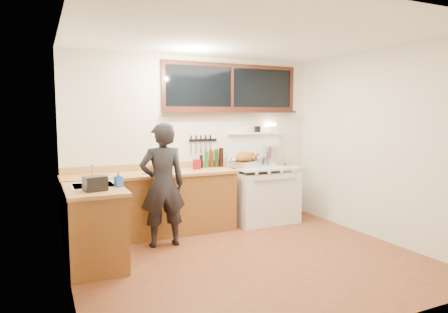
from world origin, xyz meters
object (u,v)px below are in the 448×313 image
vintage_stove (263,193)px  man (163,185)px  roast_turkey (245,161)px  cutting_board (157,169)px

vintage_stove → man: size_ratio=0.98×
roast_turkey → man: bearing=-161.1°
cutting_board → man: bearing=-97.3°
vintage_stove → roast_turkey: vintage_stove is taller
vintage_stove → cutting_board: size_ratio=3.43×
vintage_stove → roast_turkey: bearing=175.4°
man → roast_turkey: 1.58m
vintage_stove → man: 1.89m
vintage_stove → cutting_board: 1.80m
cutting_board → roast_turkey: roast_turkey is taller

